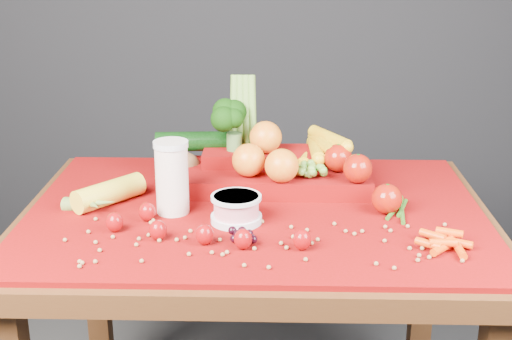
{
  "coord_description": "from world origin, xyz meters",
  "views": [
    {
      "loc": [
        0.04,
        -1.54,
        1.39
      ],
      "look_at": [
        0.0,
        0.02,
        0.85
      ],
      "focal_mm": 50.0,
      "sensor_mm": 36.0,
      "label": 1
    }
  ],
  "objects_px": {
    "milk_glass": "(172,175)",
    "produce_mound": "(271,163)",
    "table": "(256,250)",
    "yogurt_bowl": "(236,208)"
  },
  "relations": [
    {
      "from": "table",
      "to": "yogurt_bowl",
      "type": "bearing_deg",
      "value": -117.08
    },
    {
      "from": "milk_glass",
      "to": "yogurt_bowl",
      "type": "distance_m",
      "value": 0.17
    },
    {
      "from": "produce_mound",
      "to": "milk_glass",
      "type": "bearing_deg",
      "value": -140.67
    },
    {
      "from": "yogurt_bowl",
      "to": "produce_mound",
      "type": "height_order",
      "value": "produce_mound"
    },
    {
      "from": "milk_glass",
      "to": "produce_mound",
      "type": "bearing_deg",
      "value": 39.33
    },
    {
      "from": "yogurt_bowl",
      "to": "table",
      "type": "bearing_deg",
      "value": 62.92
    },
    {
      "from": "table",
      "to": "produce_mound",
      "type": "bearing_deg",
      "value": 77.69
    },
    {
      "from": "yogurt_bowl",
      "to": "milk_glass",
      "type": "bearing_deg",
      "value": 160.15
    },
    {
      "from": "table",
      "to": "milk_glass",
      "type": "bearing_deg",
      "value": -171.95
    },
    {
      "from": "table",
      "to": "produce_mound",
      "type": "xyz_separation_m",
      "value": [
        0.03,
        0.16,
        0.17
      ]
    }
  ]
}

